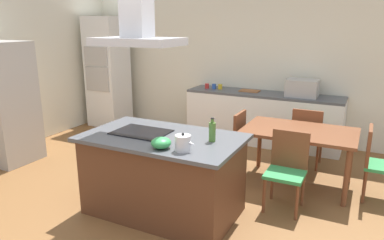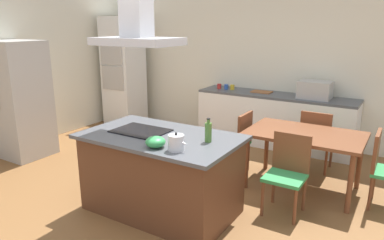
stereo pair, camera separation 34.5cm
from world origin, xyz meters
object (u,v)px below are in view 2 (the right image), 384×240
(cooktop, at_px, (141,131))
(coffee_mug_yellow, at_px, (232,87))
(wall_oven_stack, at_px, (124,71))
(coffee_mug_blue, at_px, (226,87))
(dining_table, at_px, (305,139))
(countertop_microwave, at_px, (315,90))
(chair_facing_back_wall, at_px, (316,137))
(range_hood, at_px, (136,20))
(cutting_board, at_px, (262,92))
(chair_at_left_end, at_px, (238,139))
(refrigerator, at_px, (19,100))
(coffee_mug_red, at_px, (219,86))
(olive_oil_bottle, at_px, (208,132))
(chair_facing_island, at_px, (288,168))
(tea_kettle, at_px, (176,143))
(mixing_bowl, at_px, (155,142))

(cooktop, height_order, coffee_mug_yellow, coffee_mug_yellow)
(coffee_mug_yellow, xyz_separation_m, wall_oven_stack, (-2.39, -0.25, 0.16))
(wall_oven_stack, bearing_deg, cooktop, -45.20)
(coffee_mug_blue, height_order, dining_table, coffee_mug_blue)
(countertop_microwave, xyz_separation_m, wall_oven_stack, (-3.85, -0.23, 0.06))
(chair_facing_back_wall, xyz_separation_m, range_hood, (-1.47, -2.08, 1.59))
(coffee_mug_yellow, xyz_separation_m, cutting_board, (0.55, 0.03, -0.04))
(wall_oven_stack, relative_size, dining_table, 1.57)
(countertop_microwave, relative_size, coffee_mug_blue, 5.56)
(cutting_board, xyz_separation_m, chair_at_left_end, (0.25, -1.52, -0.40))
(range_hood, bearing_deg, chair_facing_back_wall, 54.61)
(countertop_microwave, xyz_separation_m, cutting_board, (-0.91, 0.05, -0.13))
(coffee_mug_blue, height_order, refrigerator, refrigerator)
(countertop_microwave, distance_m, coffee_mug_red, 1.71)
(olive_oil_bottle, distance_m, chair_at_left_end, 1.45)
(olive_oil_bottle, bearing_deg, countertop_microwave, 81.98)
(coffee_mug_yellow, bearing_deg, refrigerator, -133.57)
(olive_oil_bottle, height_order, coffee_mug_red, olive_oil_bottle)
(chair_facing_island, xyz_separation_m, range_hood, (-1.47, -0.74, 1.59))
(cutting_board, relative_size, dining_table, 0.24)
(cooktop, relative_size, refrigerator, 0.33)
(cutting_board, height_order, dining_table, cutting_board)
(tea_kettle, height_order, range_hood, range_hood)
(coffee_mug_red, xyz_separation_m, chair_facing_back_wall, (1.96, -0.78, -0.44))
(coffee_mug_yellow, bearing_deg, chair_facing_island, -51.43)
(coffee_mug_blue, height_order, chair_facing_back_wall, coffee_mug_blue)
(dining_table, bearing_deg, cooktop, -136.27)
(coffee_mug_red, xyz_separation_m, coffee_mug_blue, (0.13, 0.02, 0.00))
(olive_oil_bottle, height_order, dining_table, olive_oil_bottle)
(coffee_mug_blue, relative_size, chair_at_left_end, 0.10)
(mixing_bowl, distance_m, cutting_board, 3.28)
(cutting_board, distance_m, range_hood, 3.18)
(chair_at_left_end, bearing_deg, coffee_mug_blue, 121.89)
(chair_facing_island, bearing_deg, chair_facing_back_wall, 90.00)
(tea_kettle, bearing_deg, cooktop, 155.77)
(countertop_microwave, bearing_deg, chair_facing_back_wall, -72.48)
(cutting_board, bearing_deg, dining_table, -52.52)
(cooktop, relative_size, cutting_board, 1.76)
(olive_oil_bottle, relative_size, coffee_mug_blue, 2.78)
(countertop_microwave, relative_size, range_hood, 0.56)
(wall_oven_stack, distance_m, refrigerator, 2.35)
(countertop_microwave, distance_m, wall_oven_stack, 3.86)
(tea_kettle, bearing_deg, olive_oil_bottle, 71.13)
(cooktop, xyz_separation_m, coffee_mug_blue, (-0.36, 2.88, 0.04))
(coffee_mug_yellow, xyz_separation_m, chair_facing_back_wall, (1.72, -0.82, -0.44))
(cutting_board, bearing_deg, countertop_microwave, -3.14)
(countertop_microwave, xyz_separation_m, coffee_mug_red, (-1.71, -0.02, -0.09))
(cutting_board, height_order, chair_facing_island, cutting_board)
(coffee_mug_red, relative_size, refrigerator, 0.05)
(coffee_mug_red, height_order, chair_facing_back_wall, coffee_mug_red)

